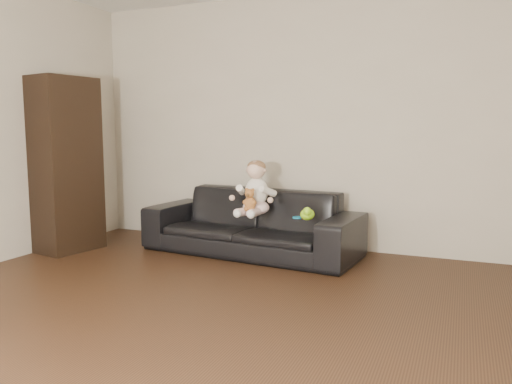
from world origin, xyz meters
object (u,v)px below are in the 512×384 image
at_px(baby, 255,191).
at_px(toy_green, 307,214).
at_px(sofa, 251,222).
at_px(cabinet, 66,165).
at_px(teddy_bear, 250,200).
at_px(toy_blue_disc, 297,218).
at_px(toy_rattle, 305,216).

relative_size(baby, toy_green, 3.39).
relative_size(sofa, toy_green, 13.78).
distance_m(cabinet, teddy_bear, 1.93).
bearing_deg(toy_blue_disc, teddy_bear, -162.27).
relative_size(toy_green, toy_blue_disc, 1.73).
height_order(teddy_bear, toy_green, teddy_bear).
relative_size(baby, toy_rattle, 6.85).
relative_size(cabinet, teddy_bear, 8.38).
relative_size(sofa, cabinet, 1.22).
xyz_separation_m(toy_green, toy_blue_disc, (-0.11, 0.06, -0.05)).
bearing_deg(toy_green, sofa, 162.59).
xyz_separation_m(sofa, teddy_bear, (0.10, -0.28, 0.27)).
xyz_separation_m(baby, teddy_bear, (0.01, -0.16, -0.06)).
distance_m(baby, toy_blue_disc, 0.49).
bearing_deg(toy_green, baby, 171.39).
distance_m(sofa, toy_blue_disc, 0.55).
relative_size(baby, toy_blue_disc, 5.85).
bearing_deg(cabinet, toy_blue_disc, 21.68).
bearing_deg(sofa, cabinet, -155.96).
distance_m(teddy_bear, toy_green, 0.55).
distance_m(sofa, baby, 0.36).
distance_m(toy_green, toy_blue_disc, 0.14).
xyz_separation_m(baby, toy_blue_disc, (0.43, -0.02, -0.23)).
height_order(cabinet, toy_rattle, cabinet).
bearing_deg(toy_blue_disc, cabinet, -168.81).
bearing_deg(toy_green, cabinet, -170.66).
relative_size(toy_green, toy_rattle, 2.02).
height_order(cabinet, toy_green, cabinet).
bearing_deg(toy_green, toy_blue_disc, 152.66).
height_order(cabinet, toy_blue_disc, cabinet).
xyz_separation_m(teddy_bear, toy_rattle, (0.50, 0.09, -0.13)).
xyz_separation_m(teddy_bear, toy_green, (0.53, 0.08, -0.11)).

